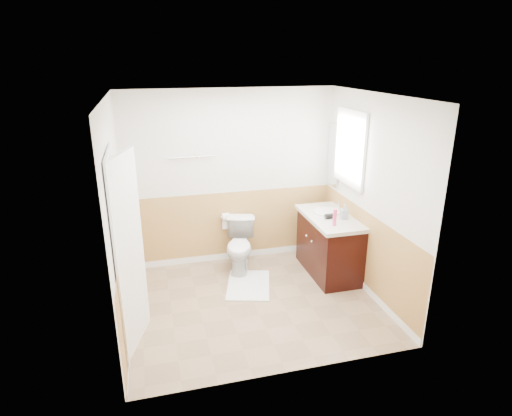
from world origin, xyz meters
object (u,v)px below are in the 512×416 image
object	(u,v)px
bath_mat	(248,285)
vanity_cabinet	(329,246)
soap_dispenser	(344,212)
toilet	(240,246)
lotion_bottle	(335,217)

from	to	relation	value
bath_mat	vanity_cabinet	size ratio (longest dim) A/B	0.73
bath_mat	soap_dispenser	distance (m)	1.60
toilet	vanity_cabinet	bearing A→B (deg)	-3.22
bath_mat	lotion_bottle	size ratio (longest dim) A/B	3.64
bath_mat	soap_dispenser	xyz separation A→B (m)	(1.29, -0.06, 0.94)
vanity_cabinet	soap_dispenser	size ratio (longest dim) A/B	5.47
toilet	vanity_cabinet	size ratio (longest dim) A/B	0.65
toilet	vanity_cabinet	xyz separation A→B (m)	(1.17, -0.41, 0.04)
vanity_cabinet	lotion_bottle	size ratio (longest dim) A/B	5.00
vanity_cabinet	soap_dispenser	distance (m)	0.58
lotion_bottle	soap_dispenser	bearing A→B (deg)	40.05
lotion_bottle	soap_dispenser	world-z (taller)	lotion_bottle
bath_mat	vanity_cabinet	xyz separation A→B (m)	(1.17, 0.09, 0.39)
toilet	vanity_cabinet	distance (m)	1.24
toilet	soap_dispenser	size ratio (longest dim) A/B	3.58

